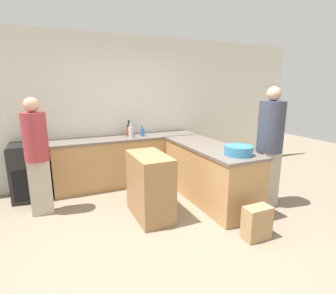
{
  "coord_description": "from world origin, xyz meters",
  "views": [
    {
      "loc": [
        -1.26,
        -2.55,
        1.79
      ],
      "look_at": [
        0.27,
        0.82,
        0.93
      ],
      "focal_mm": 28.0,
      "sensor_mm": 36.0,
      "label": 1
    }
  ],
  "objects_px": {
    "paper_bag": "(257,223)",
    "person_by_range": "(37,153)",
    "person_at_peninsula": "(269,144)",
    "vinegar_bottle_clear": "(131,132)",
    "island_table": "(150,186)",
    "wine_bottle_dark": "(129,129)",
    "range_oven": "(31,171)",
    "hot_sauce_bottle": "(129,132)",
    "mixing_bowl": "(238,150)",
    "water_bottle_blue": "(142,132)"
  },
  "relations": [
    {
      "from": "vinegar_bottle_clear",
      "to": "paper_bag",
      "type": "bearing_deg",
      "value": -70.1
    },
    {
      "from": "island_table",
      "to": "water_bottle_blue",
      "type": "xyz_separation_m",
      "value": [
        0.37,
        1.37,
        0.51
      ]
    },
    {
      "from": "island_table",
      "to": "wine_bottle_dark",
      "type": "xyz_separation_m",
      "value": [
        0.16,
        1.52,
        0.55
      ]
    },
    {
      "from": "wine_bottle_dark",
      "to": "person_at_peninsula",
      "type": "xyz_separation_m",
      "value": [
        1.55,
        -1.93,
        -0.03
      ]
    },
    {
      "from": "person_by_range",
      "to": "range_oven",
      "type": "bearing_deg",
      "value": 102.44
    },
    {
      "from": "water_bottle_blue",
      "to": "range_oven",
      "type": "bearing_deg",
      "value": 178.75
    },
    {
      "from": "island_table",
      "to": "person_at_peninsula",
      "type": "relative_size",
      "value": 0.5
    },
    {
      "from": "wine_bottle_dark",
      "to": "mixing_bowl",
      "type": "bearing_deg",
      "value": -64.63
    },
    {
      "from": "range_oven",
      "to": "hot_sauce_bottle",
      "type": "relative_size",
      "value": 4.26
    },
    {
      "from": "mixing_bowl",
      "to": "wine_bottle_dark",
      "type": "relative_size",
      "value": 1.3
    },
    {
      "from": "range_oven",
      "to": "paper_bag",
      "type": "bearing_deg",
      "value": -44.74
    },
    {
      "from": "range_oven",
      "to": "island_table",
      "type": "distance_m",
      "value": 2.08
    },
    {
      "from": "vinegar_bottle_clear",
      "to": "hot_sauce_bottle",
      "type": "height_order",
      "value": "vinegar_bottle_clear"
    },
    {
      "from": "wine_bottle_dark",
      "to": "paper_bag",
      "type": "height_order",
      "value": "wine_bottle_dark"
    },
    {
      "from": "vinegar_bottle_clear",
      "to": "water_bottle_blue",
      "type": "xyz_separation_m",
      "value": [
        0.25,
        0.11,
        -0.03
      ]
    },
    {
      "from": "water_bottle_blue",
      "to": "island_table",
      "type": "bearing_deg",
      "value": -105.08
    },
    {
      "from": "person_by_range",
      "to": "mixing_bowl",
      "type": "bearing_deg",
      "value": -25.63
    },
    {
      "from": "wine_bottle_dark",
      "to": "person_at_peninsula",
      "type": "bearing_deg",
      "value": -51.21
    },
    {
      "from": "vinegar_bottle_clear",
      "to": "paper_bag",
      "type": "distance_m",
      "value": 2.59
    },
    {
      "from": "water_bottle_blue",
      "to": "paper_bag",
      "type": "height_order",
      "value": "water_bottle_blue"
    },
    {
      "from": "mixing_bowl",
      "to": "vinegar_bottle_clear",
      "type": "bearing_deg",
      "value": 119.49
    },
    {
      "from": "mixing_bowl",
      "to": "hot_sauce_bottle",
      "type": "bearing_deg",
      "value": 117.24
    },
    {
      "from": "island_table",
      "to": "mixing_bowl",
      "type": "xyz_separation_m",
      "value": [
        1.1,
        -0.47,
        0.5
      ]
    },
    {
      "from": "range_oven",
      "to": "wine_bottle_dark",
      "type": "distance_m",
      "value": 1.78
    },
    {
      "from": "water_bottle_blue",
      "to": "hot_sauce_bottle",
      "type": "xyz_separation_m",
      "value": [
        -0.24,
        0.05,
        0.01
      ]
    },
    {
      "from": "wine_bottle_dark",
      "to": "hot_sauce_bottle",
      "type": "height_order",
      "value": "wine_bottle_dark"
    },
    {
      "from": "water_bottle_blue",
      "to": "hot_sauce_bottle",
      "type": "relative_size",
      "value": 0.9
    },
    {
      "from": "person_by_range",
      "to": "island_table",
      "type": "bearing_deg",
      "value": -27.56
    },
    {
      "from": "island_table",
      "to": "wine_bottle_dark",
      "type": "relative_size",
      "value": 3.08
    },
    {
      "from": "water_bottle_blue",
      "to": "paper_bag",
      "type": "xyz_separation_m",
      "value": [
        0.59,
        -2.42,
        -0.75
      ]
    },
    {
      "from": "range_oven",
      "to": "person_at_peninsula",
      "type": "relative_size",
      "value": 0.5
    },
    {
      "from": "vinegar_bottle_clear",
      "to": "wine_bottle_dark",
      "type": "height_order",
      "value": "wine_bottle_dark"
    },
    {
      "from": "vinegar_bottle_clear",
      "to": "person_by_range",
      "type": "distance_m",
      "value": 1.59
    },
    {
      "from": "mixing_bowl",
      "to": "person_at_peninsula",
      "type": "xyz_separation_m",
      "value": [
        0.61,
        0.06,
        0.02
      ]
    },
    {
      "from": "vinegar_bottle_clear",
      "to": "paper_bag",
      "type": "xyz_separation_m",
      "value": [
        0.84,
        -2.32,
        -0.79
      ]
    },
    {
      "from": "range_oven",
      "to": "wine_bottle_dark",
      "type": "height_order",
      "value": "wine_bottle_dark"
    },
    {
      "from": "range_oven",
      "to": "paper_bag",
      "type": "height_order",
      "value": "range_oven"
    },
    {
      "from": "wine_bottle_dark",
      "to": "person_at_peninsula",
      "type": "relative_size",
      "value": 0.16
    },
    {
      "from": "hot_sauce_bottle",
      "to": "person_by_range",
      "type": "bearing_deg",
      "value": -154.85
    },
    {
      "from": "mixing_bowl",
      "to": "hot_sauce_bottle",
      "type": "relative_size",
      "value": 1.8
    },
    {
      "from": "paper_bag",
      "to": "person_by_range",
      "type": "bearing_deg",
      "value": 142.84
    },
    {
      "from": "vinegar_bottle_clear",
      "to": "hot_sauce_bottle",
      "type": "bearing_deg",
      "value": 87.26
    },
    {
      "from": "hot_sauce_bottle",
      "to": "paper_bag",
      "type": "bearing_deg",
      "value": -71.42
    },
    {
      "from": "range_oven",
      "to": "vinegar_bottle_clear",
      "type": "bearing_deg",
      "value": -5.1
    },
    {
      "from": "person_at_peninsula",
      "to": "hot_sauce_bottle",
      "type": "bearing_deg",
      "value": 130.77
    },
    {
      "from": "wine_bottle_dark",
      "to": "person_by_range",
      "type": "relative_size",
      "value": 0.18
    },
    {
      "from": "wine_bottle_dark",
      "to": "hot_sauce_bottle",
      "type": "relative_size",
      "value": 1.38
    },
    {
      "from": "person_at_peninsula",
      "to": "vinegar_bottle_clear",
      "type": "bearing_deg",
      "value": 133.44
    },
    {
      "from": "hot_sauce_bottle",
      "to": "person_by_range",
      "type": "xyz_separation_m",
      "value": [
        -1.5,
        -0.71,
        -0.07
      ]
    },
    {
      "from": "vinegar_bottle_clear",
      "to": "water_bottle_blue",
      "type": "height_order",
      "value": "vinegar_bottle_clear"
    }
  ]
}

